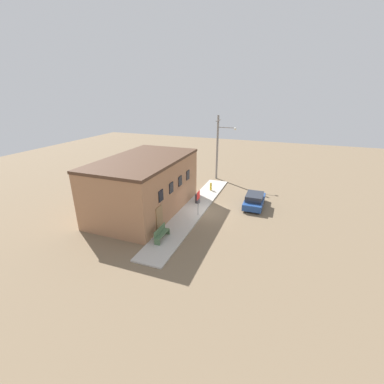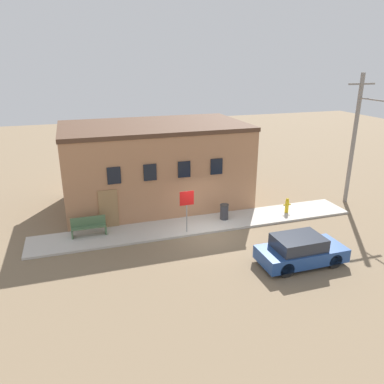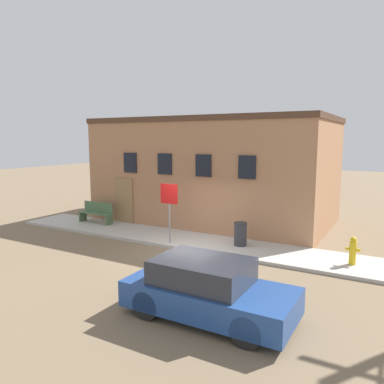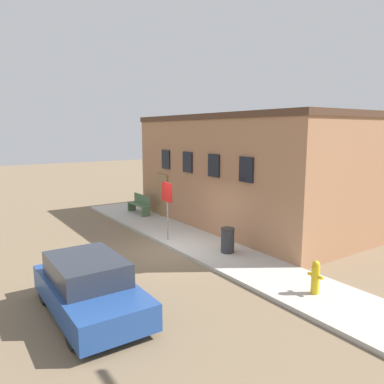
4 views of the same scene
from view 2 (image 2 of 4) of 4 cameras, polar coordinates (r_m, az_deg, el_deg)
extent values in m
plane|color=#7A664C|center=(19.65, 2.27, -6.43)|extent=(80.00, 80.00, 0.00)
cube|color=#BCB7AD|center=(20.60, 1.18, -4.97)|extent=(17.86, 2.28, 0.12)
cube|color=#A87551|center=(23.27, -5.66, 3.92)|extent=(10.82, 6.19, 4.76)
cube|color=#4C3323|center=(22.74, -5.87, 10.00)|extent=(10.92, 6.29, 0.24)
cube|color=black|center=(19.73, -11.80, 2.46)|extent=(0.70, 0.08, 0.90)
cube|color=black|center=(19.99, -6.41, 2.99)|extent=(0.70, 0.08, 0.90)
cube|color=black|center=(20.43, -1.20, 3.47)|extent=(0.70, 0.08, 0.90)
cube|color=black|center=(21.03, 3.75, 3.90)|extent=(0.70, 0.08, 0.90)
cube|color=#937047|center=(20.30, -12.58, -2.64)|extent=(1.00, 0.08, 2.20)
cylinder|color=gold|center=(22.59, 14.25, -2.15)|extent=(0.21, 0.21, 0.74)
sphere|color=gold|center=(22.44, 14.34, -1.14)|extent=(0.19, 0.19, 0.19)
cylinder|color=gold|center=(22.46, 13.92, -1.94)|extent=(0.12, 0.09, 0.09)
cylinder|color=gold|center=(22.63, 14.63, -1.84)|extent=(0.12, 0.09, 0.09)
cylinder|color=gray|center=(19.17, -0.81, -3.04)|extent=(0.06, 0.06, 2.25)
cube|color=red|center=(18.87, -0.80, -0.95)|extent=(0.75, 0.02, 0.75)
cube|color=#4C6B47|center=(19.85, -17.78, -6.07)|extent=(0.08, 0.44, 0.44)
cube|color=#4C6B47|center=(19.87, -13.01, -5.57)|extent=(0.08, 0.44, 0.44)
cube|color=#4C6B47|center=(19.74, -15.46, -5.19)|extent=(1.74, 0.44, 0.04)
cube|color=#4C6B47|center=(19.82, -15.56, -4.27)|extent=(1.74, 0.04, 0.48)
cylinder|color=#333338|center=(21.06, 4.93, -3.10)|extent=(0.47, 0.47, 0.81)
cylinder|color=#2D2D2D|center=(20.90, 4.97, -1.99)|extent=(0.49, 0.49, 0.06)
cylinder|color=gray|center=(24.93, 23.40, 7.19)|extent=(0.25, 0.25, 7.91)
cylinder|color=gray|center=(23.80, 25.90, 12.54)|extent=(0.09, 2.12, 0.09)
cube|color=gray|center=(24.53, 24.46, 14.77)|extent=(1.80, 0.10, 0.10)
cylinder|color=black|center=(18.73, 18.00, -7.69)|extent=(0.66, 0.20, 0.66)
cylinder|color=black|center=(17.67, 20.90, -9.76)|extent=(0.66, 0.20, 0.66)
cylinder|color=black|center=(17.53, 11.55, -9.03)|extent=(0.66, 0.20, 0.66)
cylinder|color=black|center=(16.39, 14.19, -11.41)|extent=(0.66, 0.20, 0.66)
cube|color=#23478C|center=(17.47, 16.28, -8.99)|extent=(3.85, 1.74, 0.60)
cube|color=#282D38|center=(17.11, 15.92, -7.41)|extent=(2.12, 1.53, 0.55)
camera|label=1|loc=(17.72, -75.87, 11.11)|focal=24.00mm
camera|label=3|loc=(14.54, 46.41, -5.13)|focal=35.00mm
camera|label=4|loc=(20.43, 41.45, 2.49)|focal=35.00mm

